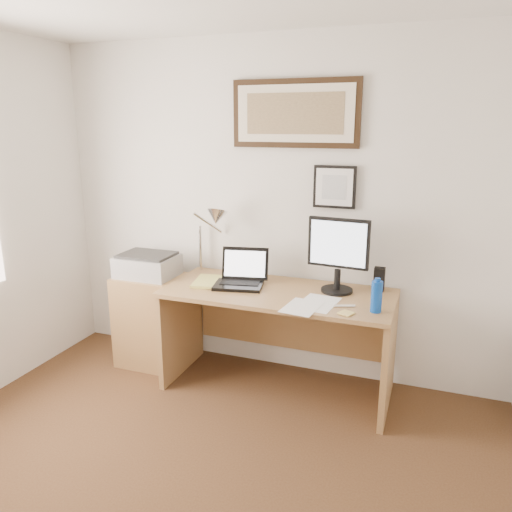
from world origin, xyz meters
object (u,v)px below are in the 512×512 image
at_px(side_cabinet, 152,320).
at_px(water_bottle, 377,297).
at_px(lcd_monitor, 338,252).
at_px(book, 195,281).
at_px(desk, 281,318).
at_px(laptop, 241,277).
at_px(printer, 148,265).

xyz_separation_m(side_cabinet, water_bottle, (1.76, -0.22, 0.48)).
xyz_separation_m(side_cabinet, lcd_monitor, (1.46, 0.07, 0.68)).
xyz_separation_m(book, desk, (0.63, 0.11, -0.25)).
height_order(book, desk, book).
distance_m(book, desk, 0.69).
bearing_deg(desk, book, -170.26).
relative_size(side_cabinet, laptop, 1.92).
relative_size(desk, laptop, 4.20).
bearing_deg(book, water_bottle, -6.15).
bearing_deg(printer, water_bottle, -7.13).
xyz_separation_m(laptop, printer, (-0.79, 0.02, 0.01)).
distance_m(water_bottle, laptop, 1.01).
bearing_deg(side_cabinet, water_bottle, -7.00).
xyz_separation_m(water_bottle, book, (-1.32, 0.14, -0.09)).
distance_m(water_bottle, lcd_monitor, 0.46).
height_order(water_bottle, book, water_bottle).
relative_size(side_cabinet, lcd_monitor, 1.40).
bearing_deg(side_cabinet, printer, 158.05).
relative_size(desk, printer, 3.64).
height_order(water_bottle, laptop, laptop).
height_order(side_cabinet, desk, desk).
distance_m(water_bottle, desk, 0.81).
relative_size(side_cabinet, printer, 1.66).
xyz_separation_m(water_bottle, laptop, (-0.98, 0.20, -0.04)).
distance_m(side_cabinet, printer, 0.45).
bearing_deg(printer, laptop, -1.43).
bearing_deg(desk, laptop, -170.54).
bearing_deg(water_bottle, lcd_monitor, 136.24).
xyz_separation_m(water_bottle, desk, (-0.69, 0.25, -0.33)).
xyz_separation_m(desk, laptop, (-0.29, -0.05, 0.29)).
bearing_deg(laptop, printer, 178.57).
distance_m(desk, lcd_monitor, 0.65).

